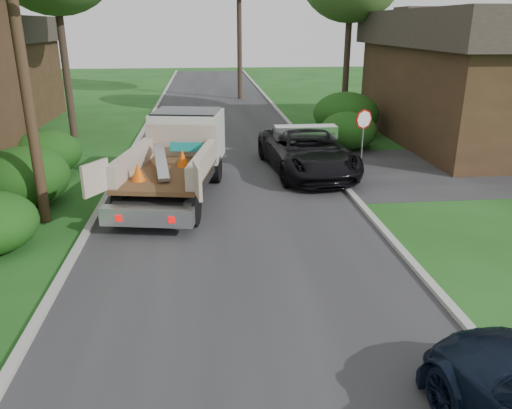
{
  "coord_description": "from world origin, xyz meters",
  "views": [
    {
      "loc": [
        -0.72,
        -9.19,
        5.45
      ],
      "look_at": [
        0.46,
        2.51,
        1.2
      ],
      "focal_mm": 35.0,
      "sensor_mm": 36.0,
      "label": 1
    }
  ],
  "objects_px": {
    "black_pickup": "(307,151)",
    "stop_sign": "(363,128)",
    "house_right": "(493,75)",
    "flatbed_truck": "(180,151)",
    "utility_pole": "(18,36)"
  },
  "relations": [
    {
      "from": "house_right",
      "to": "utility_pole",
      "type": "bearing_deg",
      "value": -153.99
    },
    {
      "from": "black_pickup",
      "to": "house_right",
      "type": "bearing_deg",
      "value": 19.96
    },
    {
      "from": "stop_sign",
      "to": "house_right",
      "type": "xyz_separation_m",
      "value": [
        7.8,
        5.0,
        1.38
      ]
    },
    {
      "from": "black_pickup",
      "to": "stop_sign",
      "type": "bearing_deg",
      "value": -14.61
    },
    {
      "from": "stop_sign",
      "to": "flatbed_truck",
      "type": "relative_size",
      "value": 0.35
    },
    {
      "from": "house_right",
      "to": "flatbed_truck",
      "type": "height_order",
      "value": "house_right"
    },
    {
      "from": "utility_pole",
      "to": "flatbed_truck",
      "type": "distance_m",
      "value": 6.02
    },
    {
      "from": "flatbed_truck",
      "to": "black_pickup",
      "type": "relative_size",
      "value": 1.16
    },
    {
      "from": "flatbed_truck",
      "to": "black_pickup",
      "type": "height_order",
      "value": "flatbed_truck"
    },
    {
      "from": "utility_pole",
      "to": "house_right",
      "type": "xyz_separation_m",
      "value": [
        18.48,
        9.02,
        -2.01
      ]
    },
    {
      "from": "utility_pole",
      "to": "flatbed_truck",
      "type": "height_order",
      "value": "utility_pole"
    },
    {
      "from": "stop_sign",
      "to": "utility_pole",
      "type": "distance_m",
      "value": 11.91
    },
    {
      "from": "stop_sign",
      "to": "black_pickup",
      "type": "distance_m",
      "value": 2.28
    },
    {
      "from": "utility_pole",
      "to": "black_pickup",
      "type": "relative_size",
      "value": 1.63
    },
    {
      "from": "utility_pole",
      "to": "house_right",
      "type": "distance_m",
      "value": 20.66
    }
  ]
}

